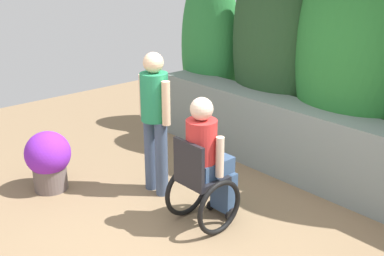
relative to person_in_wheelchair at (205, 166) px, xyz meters
name	(u,v)px	position (x,y,z in m)	size (l,w,h in m)	color
ground_plane	(177,254)	(0.24, -0.57, -0.62)	(10.76, 10.76, 0.00)	#81674B
stone_retaining_wall	(318,148)	(0.24, 1.56, -0.17)	(5.07, 0.48, 0.90)	gray
hedge_backdrop	(351,56)	(0.21, 2.10, 0.83)	(5.63, 1.07, 3.06)	#2B7C39
person_in_wheelchair	(205,166)	(0.00, 0.00, 0.00)	(0.53, 0.66, 1.33)	black
person_standing_companion	(155,114)	(-0.86, 0.05, 0.31)	(0.49, 0.30, 1.61)	#40506C
flower_pot_purple_near	(48,159)	(-1.71, -0.84, -0.25)	(0.51, 0.51, 0.70)	#625451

